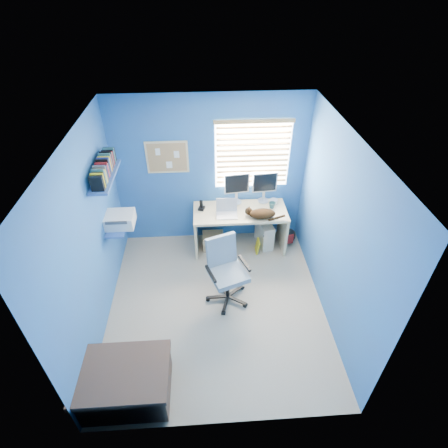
{
  "coord_description": "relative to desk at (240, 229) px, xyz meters",
  "views": [
    {
      "loc": [
        -0.11,
        -3.27,
        3.94
      ],
      "look_at": [
        0.15,
        0.65,
        0.95
      ],
      "focal_mm": 28.0,
      "sensor_mm": 36.0,
      "label": 1
    }
  ],
  "objects": [
    {
      "name": "office_chair",
      "position": [
        -0.3,
        -1.11,
        -0.0
      ],
      "size": [
        0.74,
        0.74,
        0.99
      ],
      "color": "black",
      "rests_on": "floor"
    },
    {
      "name": "ceiling",
      "position": [
        -0.45,
        -1.26,
        2.13
      ],
      "size": [
        3.0,
        3.2,
        0.0
      ],
      "primitive_type": "cube",
      "color": "white",
      "rests_on": "wall_back"
    },
    {
      "name": "corkboard",
      "position": [
        -1.1,
        0.33,
        1.18
      ],
      "size": [
        0.64,
        0.02,
        0.52
      ],
      "color": "#D1BF8C",
      "rests_on": "ground"
    },
    {
      "name": "mug",
      "position": [
        0.52,
        0.05,
        0.42
      ],
      "size": [
        0.1,
        0.09,
        0.1
      ],
      "primitive_type": "imported",
      "color": "#2D5E62",
      "rests_on": "desk"
    },
    {
      "name": "drawer_boxes",
      "position": [
        -0.44,
        0.01,
        -0.23
      ],
      "size": [
        0.35,
        0.28,
        0.27
      ],
      "primitive_type": "cube",
      "color": "tan",
      "rests_on": "floor"
    },
    {
      "name": "bed_corner",
      "position": [
        -1.51,
        -2.47,
        -0.14
      ],
      "size": [
        0.96,
        0.68,
        0.46
      ],
      "primitive_type": "cube",
      "color": "brown",
      "rests_on": "floor"
    },
    {
      "name": "yellow_book",
      "position": [
        0.29,
        -0.16,
        -0.25
      ],
      "size": [
        0.03,
        0.17,
        0.24
      ],
      "primitive_type": "cube",
      "color": "yellow",
      "rests_on": "floor"
    },
    {
      "name": "cat",
      "position": [
        0.32,
        -0.2,
        0.44
      ],
      "size": [
        0.46,
        0.33,
        0.15
      ],
      "primitive_type": "ellipsoid",
      "rotation": [
        0.0,
        0.0,
        -0.32
      ],
      "color": "black",
      "rests_on": "desk"
    },
    {
      "name": "wall_front",
      "position": [
        -0.45,
        -2.86,
        0.88
      ],
      "size": [
        3.0,
        0.01,
        2.5
      ],
      "primitive_type": "cube",
      "color": "#355FA2",
      "rests_on": "ground"
    },
    {
      "name": "window_blinds",
      "position": [
        0.2,
        0.31,
        1.18
      ],
      "size": [
        1.15,
        0.05,
        1.1
      ],
      "color": "white",
      "rests_on": "ground"
    },
    {
      "name": "wall_right",
      "position": [
        1.05,
        -1.26,
        0.88
      ],
      "size": [
        0.01,
        3.2,
        2.5
      ],
      "primitive_type": "cube",
      "color": "#355FA2",
      "rests_on": "ground"
    },
    {
      "name": "tower_pc",
      "position": [
        0.43,
        0.04,
        -0.14
      ],
      "size": [
        0.28,
        0.47,
        0.45
      ],
      "primitive_type": "cube",
      "rotation": [
        0.0,
        0.0,
        0.2
      ],
      "color": "beige",
      "rests_on": "floor"
    },
    {
      "name": "laptop",
      "position": [
        -0.22,
        -0.11,
        0.48
      ],
      "size": [
        0.34,
        0.27,
        0.22
      ],
      "primitive_type": "cube",
      "rotation": [
        0.0,
        0.0,
        -0.03
      ],
      "color": "silver",
      "rests_on": "desk"
    },
    {
      "name": "desk",
      "position": [
        0.0,
        0.0,
        0.0
      ],
      "size": [
        1.49,
        0.65,
        0.74
      ],
      "primitive_type": "cube",
      "color": "#D1BF8C",
      "rests_on": "floor"
    },
    {
      "name": "phone",
      "position": [
        -0.61,
        0.08,
        0.45
      ],
      "size": [
        0.12,
        0.13,
        0.17
      ],
      "primitive_type": "cube",
      "rotation": [
        0.0,
        0.0,
        -0.3
      ],
      "color": "black",
      "rests_on": "desk"
    },
    {
      "name": "wall_shelves",
      "position": [
        -1.8,
        -0.51,
        1.06
      ],
      "size": [
        0.42,
        0.9,
        1.05
      ],
      "color": "#345AA3",
      "rests_on": "ground"
    },
    {
      "name": "floor",
      "position": [
        -0.45,
        -1.26,
        -0.37
      ],
      "size": [
        3.0,
        3.2,
        0.0
      ],
      "primitive_type": "cube",
      "color": "#A8A08A",
      "rests_on": "ground"
    },
    {
      "name": "wall_back",
      "position": [
        -0.45,
        0.34,
        0.88
      ],
      "size": [
        3.0,
        0.01,
        2.5
      ],
      "primitive_type": "cube",
      "color": "#355FA2",
      "rests_on": "ground"
    },
    {
      "name": "monitor_left",
      "position": [
        -0.04,
        0.25,
        0.64
      ],
      "size": [
        0.41,
        0.17,
        0.54
      ],
      "primitive_type": "cube",
      "rotation": [
        0.0,
        0.0,
        0.13
      ],
      "color": "silver",
      "rests_on": "desk"
    },
    {
      "name": "cd_spindle",
      "position": [
        0.57,
        0.18,
        0.41
      ],
      "size": [
        0.13,
        0.13,
        0.07
      ],
      "primitive_type": "cylinder",
      "color": "silver",
      "rests_on": "desk"
    },
    {
      "name": "backpack",
      "position": [
        0.85,
        0.03,
        -0.22
      ],
      "size": [
        0.28,
        0.22,
        0.3
      ],
      "primitive_type": "ellipsoid",
      "rotation": [
        0.0,
        0.0,
        0.11
      ],
      "color": "black",
      "rests_on": "floor"
    },
    {
      "name": "monitor_right",
      "position": [
        0.41,
        0.25,
        0.64
      ],
      "size": [
        0.41,
        0.16,
        0.54
      ],
      "primitive_type": "cube",
      "rotation": [
        0.0,
        0.0,
        0.09
      ],
      "color": "silver",
      "rests_on": "desk"
    },
    {
      "name": "wall_left",
      "position": [
        -1.95,
        -1.26,
        0.88
      ],
      "size": [
        0.01,
        3.2,
        2.5
      ],
      "primitive_type": "cube",
      "color": "#355FA2",
      "rests_on": "ground"
    }
  ]
}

